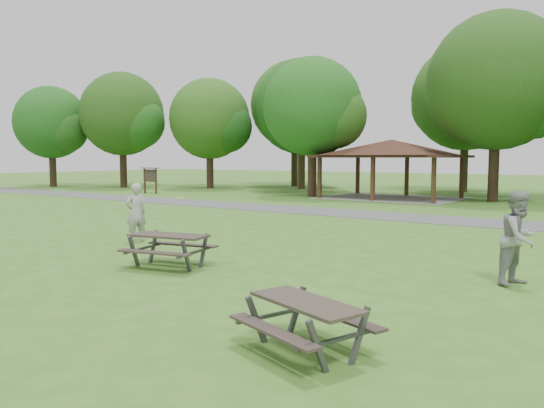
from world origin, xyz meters
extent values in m
plane|color=#386A1E|center=(0.00, 0.00, 0.00)|extent=(160.00, 160.00, 0.00)
cube|color=#4D4D4F|center=(0.00, 14.00, 0.01)|extent=(120.00, 3.20, 0.02)
cube|color=#332112|center=(-7.70, 21.30, 1.30)|extent=(0.22, 0.22, 2.60)
cube|color=#351F13|center=(-7.70, 26.70, 1.30)|extent=(0.22, 0.22, 2.60)
cube|color=#3D2316|center=(-4.00, 21.30, 1.30)|extent=(0.22, 0.22, 2.60)
cube|color=#3B2415|center=(-4.00, 26.70, 1.30)|extent=(0.22, 0.22, 2.60)
cube|color=#332112|center=(-0.30, 21.30, 1.30)|extent=(0.22, 0.22, 2.60)
cube|color=#352113|center=(-0.30, 26.70, 1.30)|extent=(0.22, 0.22, 2.60)
cube|color=black|center=(-4.00, 24.00, 2.68)|extent=(8.60, 6.60, 0.16)
pyramid|color=#351D15|center=(-4.00, 24.00, 3.26)|extent=(7.01, 7.01, 1.00)
cube|color=gray|center=(-4.00, 24.00, 0.01)|extent=(8.40, 6.40, 0.03)
cube|color=#311A12|center=(-20.60, 18.00, 0.90)|extent=(0.10, 0.10, 1.80)
cube|color=#321F12|center=(-19.40, 18.00, 0.90)|extent=(0.10, 0.10, 1.80)
cube|color=#2A231E|center=(-20.00, 18.00, 1.30)|extent=(1.40, 0.06, 0.90)
cube|color=#321F14|center=(-20.00, 18.00, 1.85)|extent=(1.60, 0.30, 0.06)
cylinder|color=black|center=(-28.00, 22.00, 1.84)|extent=(0.60, 0.60, 3.67)
sphere|color=#1B4012|center=(-28.00, 22.00, 6.38)|extent=(7.20, 7.20, 7.20)
sphere|color=#164714|center=(-26.38, 22.30, 5.66)|extent=(4.68, 4.68, 4.68)
sphere|color=#194012|center=(-29.44, 21.80, 5.83)|extent=(4.32, 4.32, 4.32)
cylinder|color=#301C15|center=(-21.00, 25.50, 1.66)|extent=(0.60, 0.60, 3.32)
sphere|color=#214D16|center=(-21.00, 25.50, 5.88)|extent=(6.80, 6.80, 6.80)
sphere|color=#134012|center=(-19.47, 25.80, 5.20)|extent=(4.42, 4.42, 4.42)
sphere|color=#1B4513|center=(-22.36, 25.30, 5.37)|extent=(4.08, 4.08, 4.08)
cylinder|color=black|center=(-14.00, 29.00, 1.92)|extent=(0.60, 0.60, 3.85)
sphere|color=#134313|center=(-14.00, 29.00, 6.77)|extent=(7.80, 7.80, 7.80)
sphere|color=#1C4112|center=(-12.25, 29.30, 5.99)|extent=(5.07, 5.07, 5.07)
sphere|color=#123F12|center=(-15.56, 28.80, 6.19)|extent=(4.68, 4.68, 4.68)
cylinder|color=#312116|center=(-9.00, 22.50, 1.75)|extent=(0.60, 0.60, 3.50)
sphere|color=#164E16|center=(-9.00, 22.50, 5.97)|extent=(6.60, 6.60, 6.60)
sphere|color=#1D4714|center=(-7.52, 22.80, 5.31)|extent=(4.29, 4.29, 4.29)
sphere|color=#154413|center=(-10.32, 22.30, 5.48)|extent=(3.96, 3.96, 3.96)
cylinder|color=black|center=(2.00, 25.00, 2.01)|extent=(0.60, 0.60, 4.02)
sphere|color=#1A4012|center=(2.00, 25.00, 7.02)|extent=(8.00, 8.00, 8.00)
sphere|color=#164915|center=(3.80, 25.30, 6.22)|extent=(5.20, 5.20, 5.20)
sphere|color=#154A15|center=(0.40, 24.80, 6.42)|extent=(4.80, 4.80, 4.80)
cylinder|color=black|center=(-17.00, 32.50, 2.19)|extent=(0.60, 0.60, 4.38)
sphere|color=#1E4C15|center=(-17.00, 32.50, 7.38)|extent=(8.00, 8.00, 8.00)
sphere|color=#1A4513|center=(-15.20, 32.80, 6.58)|extent=(5.20, 5.20, 5.20)
sphere|color=#144915|center=(-18.60, 32.30, 6.78)|extent=(4.80, 4.80, 4.80)
cylinder|color=#2F2215|center=(-2.00, 33.00, 2.06)|extent=(0.60, 0.60, 4.13)
sphere|color=#1D4B15|center=(-2.00, 33.00, 7.13)|extent=(8.00, 8.00, 8.00)
sphere|color=#164212|center=(-0.20, 33.30, 6.33)|extent=(5.20, 5.20, 5.20)
sphere|color=#1E4E16|center=(-3.60, 32.80, 6.53)|extent=(4.80, 4.80, 4.80)
cylinder|color=black|center=(-34.00, 19.00, 1.66)|extent=(0.60, 0.60, 3.32)
sphere|color=#144714|center=(-34.00, 19.00, 5.72)|extent=(6.40, 6.40, 6.40)
sphere|color=#164012|center=(-32.56, 19.30, 5.08)|extent=(4.16, 4.16, 4.16)
sphere|color=#1E4B15|center=(-35.28, 18.80, 5.24)|extent=(3.84, 3.84, 3.84)
cube|color=#312823|center=(0.42, 0.62, 0.76)|extent=(1.99, 1.15, 0.05)
cube|color=#2F2622|center=(0.56, 0.02, 0.45)|extent=(1.88, 0.69, 0.04)
cube|color=#2F2622|center=(0.27, 1.22, 0.45)|extent=(1.88, 0.69, 0.04)
cube|color=#464649|center=(-0.19, 0.07, 0.38)|extent=(0.15, 0.39, 0.81)
cube|color=#3D3D3F|center=(-0.37, 0.83, 0.38)|extent=(0.15, 0.39, 0.81)
cube|color=#3F3F41|center=(-0.28, 0.45, 0.41)|extent=(0.41, 1.49, 0.05)
cube|color=#404043|center=(1.20, 0.40, 0.38)|extent=(0.15, 0.39, 0.81)
cube|color=#404042|center=(1.02, 1.16, 0.38)|extent=(0.15, 0.39, 0.81)
cube|color=#39393B|center=(1.11, 0.78, 0.41)|extent=(0.41, 1.49, 0.05)
cube|color=#312A24|center=(6.02, -2.20, 0.68)|extent=(1.81, 1.16, 0.05)
cube|color=#2F2622|center=(5.84, -2.72, 0.41)|extent=(1.67, 0.76, 0.04)
cube|color=#2B231F|center=(6.20, -1.67, 0.41)|extent=(1.67, 0.76, 0.04)
cube|color=#3A3A3C|center=(5.30, -2.33, 0.34)|extent=(0.16, 0.35, 0.73)
cube|color=#38383A|center=(5.52, -1.66, 0.34)|extent=(0.16, 0.35, 0.73)
cube|color=#434446|center=(5.41, -1.99, 0.37)|extent=(0.48, 1.32, 0.05)
cube|color=#434346|center=(6.52, -2.74, 0.34)|extent=(0.16, 0.35, 0.73)
cube|color=#464648|center=(6.74, -2.07, 0.34)|extent=(0.16, 0.35, 0.73)
cube|color=#38383B|center=(6.63, -2.40, 0.37)|extent=(0.48, 1.32, 0.05)
cylinder|color=yellow|center=(-1.41, 2.80, 1.43)|extent=(0.28, 0.28, 0.02)
imported|color=#A1A1A3|center=(-3.19, 2.65, 0.91)|extent=(0.61, 0.76, 1.82)
imported|color=gray|center=(7.52, 3.57, 0.97)|extent=(0.99, 1.12, 1.94)
camera|label=1|loc=(9.68, -8.04, 2.60)|focal=35.00mm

